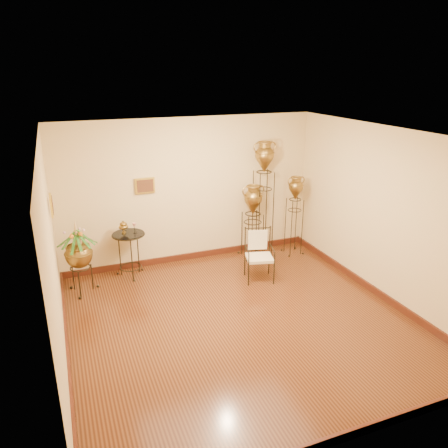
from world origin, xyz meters
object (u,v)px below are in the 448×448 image
object	(u,v)px
armchair	(259,256)
planter_urn	(78,252)
amphora_mid	(294,215)
amphora_tall	(263,199)
side_table	(130,254)

from	to	relation	value
armchair	planter_urn	bearing A→B (deg)	-178.14
amphora_mid	planter_urn	distance (m)	4.21
amphora_tall	planter_urn	xyz separation A→B (m)	(-3.56, -0.32, -0.46)
amphora_tall	planter_urn	world-z (taller)	amphora_tall
planter_urn	side_table	size ratio (longest dim) A/B	1.26
planter_urn	armchair	size ratio (longest dim) A/B	1.41
amphora_mid	amphora_tall	bearing A→B (deg)	166.90
planter_urn	side_table	world-z (taller)	planter_urn
amphora_tall	side_table	bearing A→B (deg)	179.98
side_table	amphora_mid	bearing A→B (deg)	-2.59
armchair	side_table	bearing A→B (deg)	169.40
armchair	side_table	distance (m)	2.36
amphora_mid	armchair	bearing A→B (deg)	-144.05
planter_urn	armchair	xyz separation A→B (m)	(3.02, -0.69, -0.27)
armchair	side_table	size ratio (longest dim) A/B	0.89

